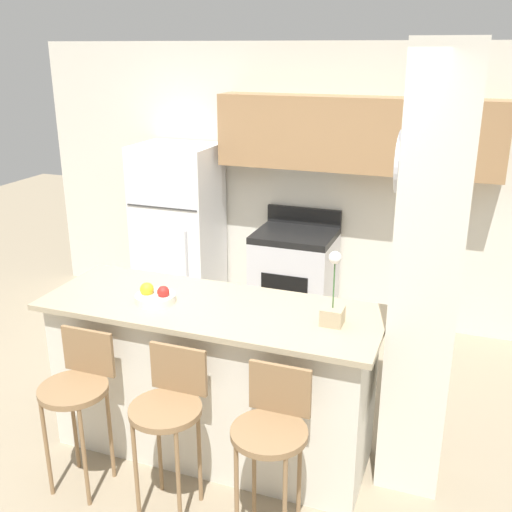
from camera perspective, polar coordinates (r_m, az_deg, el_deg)
name	(u,v)px	position (r m, az deg, el deg)	size (l,w,h in m)	color
ground_plane	(214,446)	(4.17, -4.01, -17.63)	(14.00, 14.00, 0.00)	gray
wall_back	(327,167)	(5.52, 6.77, 8.38)	(5.60, 0.38, 2.55)	silver
pillar_right	(426,283)	(3.40, 15.89, -2.45)	(0.38, 0.33, 2.55)	silver
counter_bar	(212,378)	(3.88, -4.19, -11.54)	(2.09, 0.76, 1.02)	silver
refrigerator	(179,229)	(5.87, -7.37, 2.53)	(0.75, 0.65, 1.64)	white
stove_range	(294,278)	(5.59, 3.66, -2.13)	(0.72, 0.62, 1.07)	silver
bar_stool_left	(78,388)	(3.67, -16.60, -11.97)	(0.40, 0.40, 0.96)	olive
bar_stool_mid	(169,408)	(3.38, -8.28, -14.17)	(0.40, 0.40, 0.96)	olive
bar_stool_right	(272,431)	(3.18, 1.51, -16.33)	(0.40, 0.40, 0.96)	olive
orchid_vase	(333,305)	(3.38, 7.35, -4.66)	(0.12, 0.12, 0.43)	tan
fruit_bowl	(155,296)	(3.71, -9.59, -3.80)	(0.25, 0.25, 0.12)	silver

